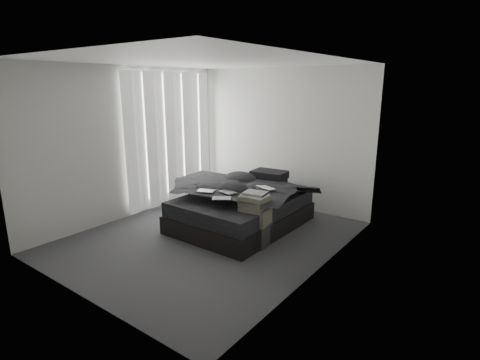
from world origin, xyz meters
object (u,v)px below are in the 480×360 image
Objects in this scene: laptop at (263,184)px; side_stand at (203,193)px; bed at (241,217)px; box_lower at (255,233)px.

laptop is 1.55m from side_stand.
box_lower is (0.59, -0.47, 0.02)m from bed.
laptop is at bearing -7.69° from side_stand.
bed is 0.75m from box_lower.
box_lower reaches higher than bed.
bed is 4.92× the size of box_lower.
laptop is 0.83m from box_lower.
side_stand is at bearing 156.84° from box_lower.
side_stand is 1.81m from box_lower.
bed is at bearing -154.50° from laptop.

